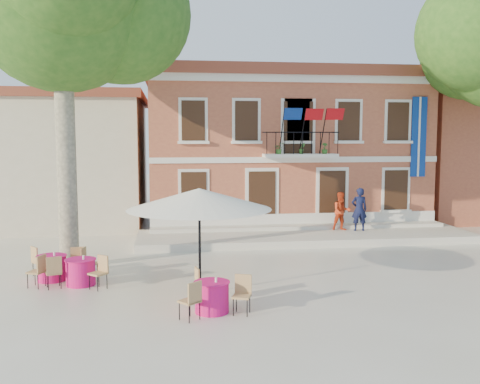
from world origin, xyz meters
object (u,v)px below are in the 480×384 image
Objects in this scene: pedestrian_orange at (342,211)px; cafe_table_2 at (81,271)px; cafe_table_1 at (212,295)px; cafe_table_0 at (52,267)px; pedestrian_navy at (359,209)px; patio_umbrella at (199,199)px; plane_tree_west at (61,0)px.

pedestrian_orange reaches higher than cafe_table_2.
pedestrian_orange reaches higher than cafe_table_1.
cafe_table_0 is (-10.87, -5.58, -0.70)m from pedestrian_orange.
pedestrian_navy reaches higher than pedestrian_orange.
cafe_table_0 is (-4.35, 1.95, -2.21)m from patio_umbrella.
plane_tree_west is 6.37× the size of cafe_table_2.
cafe_table_0 and cafe_table_2 have the same top height.
patio_umbrella is at bearing -24.16° from cafe_table_0.
patio_umbrella is 2.15× the size of cafe_table_2.
pedestrian_orange is at bearing 27.15° from cafe_table_0.
cafe_table_2 is at bearing 140.90° from cafe_table_1.
cafe_table_2 is at bearing -33.11° from cafe_table_0.
patio_umbrella is 5.25m from cafe_table_0.
plane_tree_west is 8.13m from patio_umbrella.
pedestrian_navy is at bearing 24.92° from cafe_table_0.
pedestrian_orange is 0.90× the size of cafe_table_2.
cafe_table_1 is at bearing -37.93° from cafe_table_0.
pedestrian_orange is 12.24m from cafe_table_0.
pedestrian_navy is 12.80m from cafe_table_0.
pedestrian_navy is 1.00× the size of cafe_table_0.
pedestrian_navy is at bearing 45.36° from patio_umbrella.
cafe_table_1 is (-7.04, -8.93, -0.79)m from pedestrian_navy.
patio_umbrella reaches higher than cafe_table_0.
pedestrian_navy is at bearing 29.40° from cafe_table_2.
plane_tree_west is at bearing 129.60° from cafe_table_1.
pedestrian_orange is 11.72m from cafe_table_2.
plane_tree_west is 2.96× the size of patio_umbrella.
cafe_table_2 is at bearing -72.64° from plane_tree_west.
patio_umbrella is 2.14× the size of cafe_table_1.
plane_tree_west reaches higher than pedestrian_navy.
cafe_table_0 is 1.12m from cafe_table_2.
cafe_table_1 is at bearing -125.47° from pedestrian_orange.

